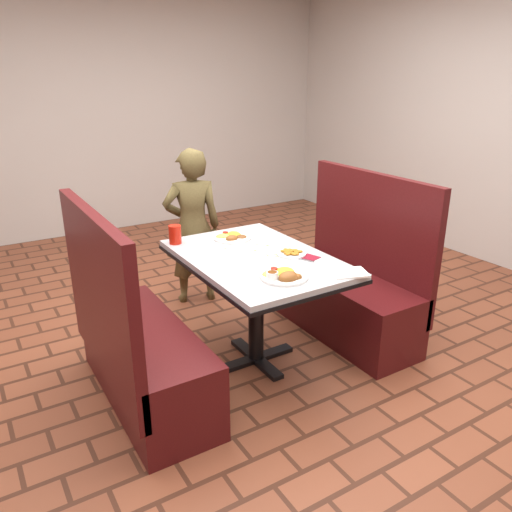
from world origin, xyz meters
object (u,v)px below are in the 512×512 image
Objects in this scene: booth_bench_left at (137,350)px; red_tumbler at (175,234)px; dining_table at (256,270)px; plantain_plate at (291,253)px; diner_person at (193,227)px; near_dinner_plate at (284,273)px; booth_bench_right at (349,290)px; far_dinner_plate at (232,236)px.

booth_bench_left reaches higher than red_tumbler.
dining_table is 0.86m from booth_bench_left.
plantain_plate reaches higher than dining_table.
diner_person is at bearing 51.69° from booth_bench_left.
red_tumbler is at bearing 107.39° from near_dinner_plate.
near_dinner_plate is 0.39m from plantain_plate.
dining_table is 1.10m from diner_person.
dining_table is at bearing 180.00° from booth_bench_right.
booth_bench_right reaches higher than plantain_plate.
booth_bench_right is at bearing -23.49° from red_tumbler.
red_tumbler is at bearing 156.51° from booth_bench_right.
diner_person is 6.94× the size of plantain_plate.
booth_bench_right is (0.80, 0.00, -0.32)m from dining_table.
near_dinner_plate is 1.47× the size of plantain_plate.
near_dinner_plate is at bearing -98.39° from dining_table.
dining_table is at bearing 0.00° from booth_bench_left.
dining_table is 0.61m from red_tumbler.
booth_bench_right is 1.32m from red_tumbler.
far_dinner_plate is at bearing 82.94° from near_dinner_plate.
diner_person is at bearing 85.11° from near_dinner_plate.
diner_person reaches higher than far_dinner_plate.
far_dinner_plate is at bearing 109.00° from plantain_plate.
red_tumbler reaches higher than far_dinner_plate.
diner_person is at bearing 87.41° from far_dinner_plate.
red_tumbler is (-0.27, 0.87, 0.03)m from near_dinner_plate.
diner_person is 4.73× the size of near_dinner_plate.
diner_person reaches higher than red_tumbler.
booth_bench_right reaches higher than dining_table.
booth_bench_right is 1.04m from near_dinner_plate.
booth_bench_left reaches higher than dining_table.
plantain_plate is at bearing -5.44° from booth_bench_left.
plantain_plate is at bearing -71.00° from far_dinner_plate.
diner_person is 1.21m from plantain_plate.
booth_bench_right is at bearing 0.00° from booth_bench_left.
far_dinner_plate reaches higher than plantain_plate.
booth_bench_right is 0.74m from plantain_plate.
near_dinner_plate is (-0.85, -0.38, 0.45)m from booth_bench_right.
booth_bench_left reaches higher than plantain_plate.
dining_table is 1.01× the size of booth_bench_right.
booth_bench_right is at bearing 9.04° from plantain_plate.
dining_table is 6.57× the size of plantain_plate.
dining_table is at bearing 154.64° from plantain_plate.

